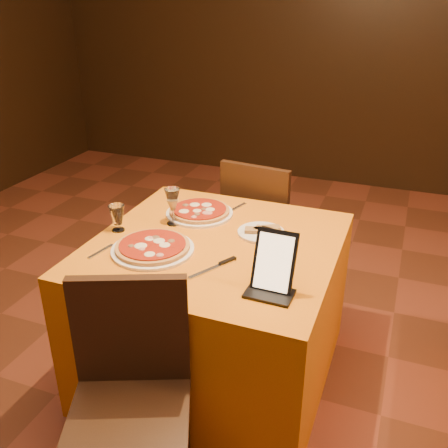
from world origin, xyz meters
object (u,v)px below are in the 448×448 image
(main_table, at_px, (216,310))
(pizza_near, at_px, (153,248))
(tablet, at_px, (274,261))
(pizza_far, at_px, (199,212))
(wine_glass, at_px, (173,206))
(water_glass, at_px, (117,218))
(chair_main_near, at_px, (129,419))
(chair_main_far, at_px, (266,226))

(main_table, bearing_deg, pizza_near, -142.19)
(main_table, relative_size, tablet, 4.51)
(pizza_far, bearing_deg, pizza_near, -94.84)
(wine_glass, xyz_separation_m, water_glass, (-0.21, -0.16, -0.03))
(main_table, distance_m, pizza_near, 0.49)
(chair_main_near, height_order, wine_glass, wine_glass)
(chair_main_near, bearing_deg, pizza_near, 86.87)
(chair_main_near, xyz_separation_m, chair_main_far, (0.00, 1.65, 0.00))
(wine_glass, xyz_separation_m, tablet, (0.62, -0.39, 0.03))
(pizza_far, distance_m, wine_glass, 0.18)
(chair_main_near, bearing_deg, wine_glass, 83.29)
(wine_glass, bearing_deg, chair_main_far, 69.96)
(main_table, relative_size, chair_main_near, 1.21)
(main_table, relative_size, chair_main_far, 1.21)
(chair_main_far, bearing_deg, wine_glass, 76.90)
(main_table, distance_m, water_glass, 0.65)
(chair_main_near, relative_size, wine_glass, 4.79)
(chair_main_far, relative_size, tablet, 3.73)
(pizza_near, bearing_deg, main_table, 37.81)
(wine_glass, bearing_deg, main_table, -22.07)
(chair_main_far, height_order, pizza_near, chair_main_far)
(main_table, relative_size, water_glass, 8.46)
(chair_main_near, bearing_deg, tablet, 33.54)
(chair_main_near, distance_m, wine_glass, 1.04)
(chair_main_near, height_order, pizza_far, chair_main_near)
(water_glass, distance_m, tablet, 0.87)
(main_table, bearing_deg, wine_glass, 157.93)
(pizza_far, relative_size, tablet, 1.41)
(water_glass, xyz_separation_m, tablet, (0.84, -0.23, 0.06))
(chair_main_far, bearing_deg, pizza_near, 84.29)
(main_table, xyz_separation_m, water_glass, (-0.48, -0.05, 0.44))
(pizza_near, distance_m, tablet, 0.60)
(main_table, xyz_separation_m, chair_main_near, (0.00, -0.81, 0.08))
(chair_main_far, bearing_deg, main_table, 96.94)
(pizza_near, xyz_separation_m, water_glass, (-0.25, 0.12, 0.05))
(pizza_near, bearing_deg, tablet, -10.04)
(chair_main_far, xyz_separation_m, wine_glass, (-0.27, -0.73, 0.39))
(chair_main_near, xyz_separation_m, pizza_far, (-0.19, 1.07, 0.31))
(pizza_far, bearing_deg, chair_main_near, -79.85)
(pizza_near, relative_size, wine_glass, 1.94)
(pizza_near, bearing_deg, water_glass, 154.00)
(chair_main_near, height_order, tablet, tablet)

